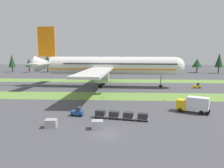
{
  "coord_description": "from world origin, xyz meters",
  "views": [
    {
      "loc": [
        2.66,
        -33.33,
        13.37
      ],
      "look_at": [
        -0.71,
        29.38,
        4.0
      ],
      "focal_mm": 34.3,
      "sensor_mm": 36.0,
      "label": 1
    }
  ],
  "objects_px": {
    "cargo_dolly_second": "(114,114)",
    "taxiway_marker_0": "(94,99)",
    "taxiway_marker_1": "(164,100)",
    "cargo_dolly_third": "(128,115)",
    "uld_container_1": "(97,125)",
    "catering_truck": "(194,104)",
    "cargo_dolly_fourth": "(143,116)",
    "baggage_tug": "(78,112)",
    "cargo_dolly_lead": "(100,113)",
    "pushback_tractor": "(197,86)",
    "airliner": "(108,65)",
    "taxiway_marker_2": "(103,97)",
    "uld_container_0": "(51,123)",
    "ground_crew_marshaller": "(184,105)"
  },
  "relations": [
    {
      "from": "uld_container_0",
      "to": "taxiway_marker_1",
      "type": "height_order",
      "value": "uld_container_0"
    },
    {
      "from": "pushback_tractor",
      "to": "catering_truck",
      "type": "bearing_deg",
      "value": 163.02
    },
    {
      "from": "cargo_dolly_fourth",
      "to": "taxiway_marker_2",
      "type": "height_order",
      "value": "cargo_dolly_fourth"
    },
    {
      "from": "uld_container_0",
      "to": "taxiway_marker_0",
      "type": "distance_m",
      "value": 23.68
    },
    {
      "from": "catering_truck",
      "to": "taxiway_marker_2",
      "type": "bearing_deg",
      "value": 83.35
    },
    {
      "from": "airliner",
      "to": "pushback_tractor",
      "type": "xyz_separation_m",
      "value": [
        33.44,
        -1.6,
        -7.48
      ]
    },
    {
      "from": "catering_truck",
      "to": "taxiway_marker_1",
      "type": "bearing_deg",
      "value": 47.36
    },
    {
      "from": "airliner",
      "to": "catering_truck",
      "type": "xyz_separation_m",
      "value": [
        21.5,
        -34.92,
        -6.34
      ]
    },
    {
      "from": "pushback_tractor",
      "to": "taxiway_marker_2",
      "type": "bearing_deg",
      "value": 122.79
    },
    {
      "from": "cargo_dolly_second",
      "to": "uld_container_1",
      "type": "bearing_deg",
      "value": 166.65
    },
    {
      "from": "airliner",
      "to": "uld_container_0",
      "type": "relative_size",
      "value": 35.56
    },
    {
      "from": "airliner",
      "to": "cargo_dolly_second",
      "type": "xyz_separation_m",
      "value": [
        4.05,
        -40.38,
        -7.37
      ]
    },
    {
      "from": "cargo_dolly_third",
      "to": "uld_container_1",
      "type": "relative_size",
      "value": 1.22
    },
    {
      "from": "cargo_dolly_lead",
      "to": "cargo_dolly_second",
      "type": "relative_size",
      "value": 1.0
    },
    {
      "from": "cargo_dolly_lead",
      "to": "ground_crew_marshaller",
      "type": "bearing_deg",
      "value": -57.47
    },
    {
      "from": "baggage_tug",
      "to": "ground_crew_marshaller",
      "type": "bearing_deg",
      "value": -63.73
    },
    {
      "from": "cargo_dolly_second",
      "to": "uld_container_1",
      "type": "distance_m",
      "value": 6.53
    },
    {
      "from": "ground_crew_marshaller",
      "to": "uld_container_0",
      "type": "xyz_separation_m",
      "value": [
        -27.12,
        -13.78,
        -0.19
      ]
    },
    {
      "from": "airliner",
      "to": "baggage_tug",
      "type": "relative_size",
      "value": 25.42
    },
    {
      "from": "pushback_tractor",
      "to": "uld_container_0",
      "type": "height_order",
      "value": "pushback_tractor"
    },
    {
      "from": "uld_container_0",
      "to": "taxiway_marker_1",
      "type": "bearing_deg",
      "value": 43.23
    },
    {
      "from": "uld_container_1",
      "to": "taxiway_marker_1",
      "type": "relative_size",
      "value": 4.37
    },
    {
      "from": "airliner",
      "to": "cargo_dolly_lead",
      "type": "bearing_deg",
      "value": 4.45
    },
    {
      "from": "airliner",
      "to": "cargo_dolly_third",
      "type": "xyz_separation_m",
      "value": [
        6.89,
        -40.93,
        -7.37
      ]
    },
    {
      "from": "ground_crew_marshaller",
      "to": "uld_container_1",
      "type": "distance_m",
      "value": 23.42
    },
    {
      "from": "cargo_dolly_lead",
      "to": "taxiway_marker_2",
      "type": "bearing_deg",
      "value": 14.59
    },
    {
      "from": "uld_container_1",
      "to": "cargo_dolly_lead",
      "type": "bearing_deg",
      "value": 91.53
    },
    {
      "from": "cargo_dolly_second",
      "to": "taxiway_marker_1",
      "type": "relative_size",
      "value": 5.34
    },
    {
      "from": "cargo_dolly_lead",
      "to": "uld_container_1",
      "type": "bearing_deg",
      "value": -167.64
    },
    {
      "from": "catering_truck",
      "to": "baggage_tug",
      "type": "bearing_deg",
      "value": 125.22
    },
    {
      "from": "cargo_dolly_second",
      "to": "uld_container_0",
      "type": "relative_size",
      "value": 1.22
    },
    {
      "from": "cargo_dolly_second",
      "to": "taxiway_marker_0",
      "type": "distance_m",
      "value": 18.76
    },
    {
      "from": "cargo_dolly_fourth",
      "to": "taxiway_marker_2",
      "type": "bearing_deg",
      "value": 36.34
    },
    {
      "from": "uld_container_1",
      "to": "uld_container_0",
      "type": "bearing_deg",
      "value": 178.28
    },
    {
      "from": "airliner",
      "to": "cargo_dolly_fourth",
      "type": "distance_m",
      "value": 43.23
    },
    {
      "from": "cargo_dolly_lead",
      "to": "taxiway_marker_1",
      "type": "relative_size",
      "value": 5.34
    },
    {
      "from": "pushback_tractor",
      "to": "uld_container_0",
      "type": "bearing_deg",
      "value": 140.46
    },
    {
      "from": "cargo_dolly_third",
      "to": "uld_container_0",
      "type": "xyz_separation_m",
      "value": [
        -13.9,
        -5.16,
        -0.17
      ]
    },
    {
      "from": "taxiway_marker_1",
      "to": "taxiway_marker_2",
      "type": "xyz_separation_m",
      "value": [
        -17.12,
        2.48,
        0.12
      ]
    },
    {
      "from": "taxiway_marker_2",
      "to": "uld_container_1",
      "type": "bearing_deg",
      "value": -86.82
    },
    {
      "from": "cargo_dolly_fourth",
      "to": "catering_truck",
      "type": "xyz_separation_m",
      "value": [
        11.76,
        6.55,
        1.03
      ]
    },
    {
      "from": "pushback_tractor",
      "to": "airliner",
      "type": "bearing_deg",
      "value": 90.0
    },
    {
      "from": "cargo_dolly_fourth",
      "to": "taxiway_marker_0",
      "type": "bearing_deg",
      "value": 44.23
    },
    {
      "from": "catering_truck",
      "to": "taxiway_marker_1",
      "type": "distance_m",
      "value": 12.41
    },
    {
      "from": "catering_truck",
      "to": "ground_crew_marshaller",
      "type": "distance_m",
      "value": 3.12
    },
    {
      "from": "baggage_tug",
      "to": "cargo_dolly_lead",
      "type": "bearing_deg",
      "value": -90.0
    },
    {
      "from": "taxiway_marker_0",
      "to": "taxiway_marker_2",
      "type": "distance_m",
      "value": 3.12
    },
    {
      "from": "cargo_dolly_fourth",
      "to": "catering_truck",
      "type": "relative_size",
      "value": 0.34
    },
    {
      "from": "airliner",
      "to": "taxiway_marker_1",
      "type": "height_order",
      "value": "airliner"
    },
    {
      "from": "taxiway_marker_0",
      "to": "taxiway_marker_1",
      "type": "xyz_separation_m",
      "value": [
        19.63,
        -0.62,
        -0.03
      ]
    }
  ]
}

